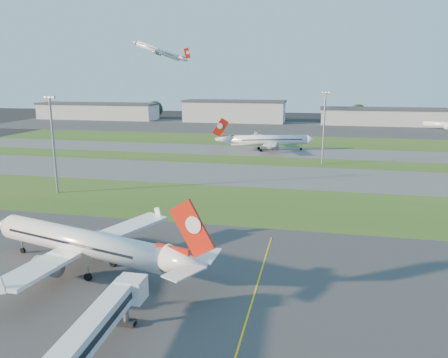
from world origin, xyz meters
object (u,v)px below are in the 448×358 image
(airliner_parked, at_px, (83,243))
(light_mast_west, at_px, (53,138))
(light_mast_centre, at_px, (324,123))
(jet_bridge, at_px, (77,347))
(airliner_taxiing, at_px, (268,140))
(mini_jet_far, at_px, (447,125))

(airliner_parked, xyz_separation_m, light_mast_west, (-31.94, 42.55, 10.33))
(light_mast_centre, bearing_deg, jet_bridge, -101.38)
(airliner_taxiing, height_order, mini_jet_far, airliner_taxiing)
(airliner_taxiing, relative_size, mini_jet_far, 1.41)
(jet_bridge, xyz_separation_m, mini_jet_far, (98.31, 247.43, -0.73))
(jet_bridge, relative_size, light_mast_west, 1.04)
(airliner_parked, relative_size, light_mast_west, 1.55)
(light_mast_centre, bearing_deg, light_mast_west, -141.34)
(airliner_taxiing, xyz_separation_m, light_mast_centre, (22.55, -26.23, 10.39))
(jet_bridge, distance_m, airliner_taxiing, 149.48)
(airliner_taxiing, distance_m, light_mast_west, 95.50)
(mini_jet_far, bearing_deg, light_mast_centre, -103.49)
(mini_jet_far, xyz_separation_m, light_mast_centre, (-73.50, -124.20, 11.53))
(light_mast_centre, bearing_deg, mini_jet_far, 59.38)
(light_mast_west, bearing_deg, light_mast_centre, 38.66)
(light_mast_west, bearing_deg, jet_bridge, -56.09)
(mini_jet_far, bearing_deg, airliner_taxiing, -117.30)
(airliner_taxiing, relative_size, light_mast_west, 1.52)
(light_mast_west, distance_m, light_mast_centre, 89.64)
(light_mast_west, relative_size, light_mast_centre, 1.00)
(mini_jet_far, xyz_separation_m, light_mast_west, (-143.50, -180.20, 11.53))
(jet_bridge, distance_m, light_mast_centre, 126.17)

